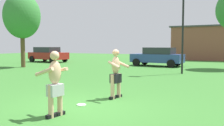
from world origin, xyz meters
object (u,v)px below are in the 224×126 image
object	(u,v)px
player_with_cap	(116,72)
player_in_gray	(55,83)
car_red_near_post	(48,54)
tree_right_field	(22,16)
lamp_post	(183,16)
frisbee	(81,105)
car_blue_far_end	(158,56)

from	to	relation	value
player_with_cap	player_in_gray	size ratio (longest dim) A/B	1.01
car_red_near_post	player_in_gray	bearing A→B (deg)	-49.31
player_with_cap	tree_right_field	bearing A→B (deg)	147.78
player_with_cap	player_in_gray	distance (m)	2.55
lamp_post	tree_right_field	bearing A→B (deg)	-176.23
lamp_post	tree_right_field	world-z (taller)	tree_right_field
player_with_cap	frisbee	bearing A→B (deg)	-112.60
player_with_cap	player_in_gray	bearing A→B (deg)	-101.31
player_in_gray	player_with_cap	bearing A→B (deg)	78.69
frisbee	car_blue_far_end	world-z (taller)	car_blue_far_end
car_blue_far_end	frisbee	bearing A→B (deg)	-84.26
car_blue_far_end	player_with_cap	bearing A→B (deg)	-81.39
car_blue_far_end	lamp_post	xyz separation A→B (m)	(2.81, -4.89, 2.71)
player_in_gray	tree_right_field	bearing A→B (deg)	138.45
lamp_post	frisbee	bearing A→B (deg)	-98.41
player_with_cap	lamp_post	distance (m)	8.51
car_red_near_post	player_with_cap	bearing A→B (deg)	-43.22
car_blue_far_end	tree_right_field	bearing A→B (deg)	-149.06
player_with_cap	car_blue_far_end	world-z (taller)	player_with_cap
car_blue_far_end	tree_right_field	world-z (taller)	tree_right_field
lamp_post	car_blue_far_end	bearing A→B (deg)	119.84
player_with_cap	frisbee	size ratio (longest dim) A/B	5.97
player_in_gray	car_red_near_post	xyz separation A→B (m)	(-13.27, 15.44, -0.02)
tree_right_field	frisbee	bearing A→B (deg)	-37.86
frisbee	car_red_near_post	bearing A→B (deg)	132.97
player_in_gray	tree_right_field	size ratio (longest dim) A/B	0.27
player_with_cap	car_red_near_post	xyz separation A→B (m)	(-13.77, 12.94, -0.06)
lamp_post	player_with_cap	bearing A→B (deg)	-96.01
frisbee	lamp_post	size ratio (longest dim) A/B	0.05
player_with_cap	lamp_post	bearing A→B (deg)	83.99
lamp_post	tree_right_field	xyz separation A→B (m)	(-12.33, -0.81, 0.54)
player_in_gray	tree_right_field	distance (m)	15.03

